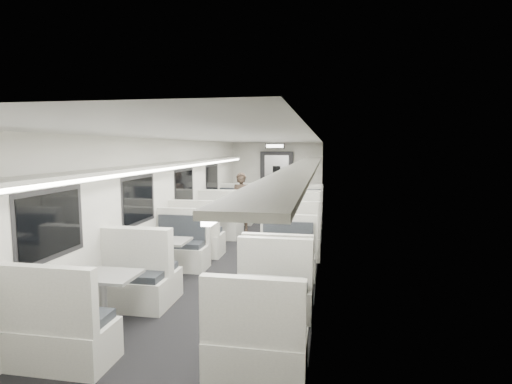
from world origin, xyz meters
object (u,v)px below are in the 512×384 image
at_px(booth_left_a, 228,215).
at_px(vestibule_door, 277,183).
at_px(passenger, 241,202).
at_px(booth_right_b, 296,230).
at_px(booth_left_c, 164,260).
at_px(booth_right_a, 301,218).
at_px(exit_sign, 275,146).
at_px(booth_right_c, 282,270).
at_px(booth_right_d, 267,311).
at_px(booth_left_d, 103,302).
at_px(booth_left_b, 208,229).

height_order(booth_left_a, vestibule_door, vestibule_door).
bearing_deg(vestibule_door, passenger, -101.10).
xyz_separation_m(booth_right_b, vestibule_door, (-1.00, 4.45, 0.64)).
relative_size(booth_left_c, booth_right_a, 0.93).
height_order(vestibule_door, exit_sign, exit_sign).
xyz_separation_m(booth_right_c, passenger, (-1.57, 4.30, 0.43)).
xyz_separation_m(booth_right_b, passenger, (-1.57, 1.52, 0.39)).
relative_size(booth_right_c, booth_right_d, 1.00).
relative_size(booth_left_d, booth_right_b, 0.93).
xyz_separation_m(booth_right_a, vestibule_door, (-1.00, 2.84, 0.64)).
bearing_deg(exit_sign, vestibule_door, 90.00).
bearing_deg(passenger, booth_right_c, -67.10).
bearing_deg(exit_sign, booth_right_d, -83.16).
bearing_deg(booth_left_b, passenger, 75.58).
bearing_deg(booth_left_c, booth_left_b, 90.00).
relative_size(booth_left_b, passenger, 1.40).
bearing_deg(booth_right_b, passenger, 135.95).
height_order(booth_right_c, exit_sign, exit_sign).
bearing_deg(booth_left_b, booth_right_d, -64.77).
height_order(booth_left_a, booth_right_b, booth_right_b).
relative_size(booth_left_a, vestibule_door, 1.04).
bearing_deg(exit_sign, booth_right_b, -75.85).
distance_m(booth_right_c, booth_right_d, 1.60).
height_order(booth_left_b, booth_left_d, booth_left_b).
xyz_separation_m(booth_right_a, exit_sign, (-1.00, 2.35, 1.88)).
height_order(booth_left_a, booth_right_c, booth_left_a).
xyz_separation_m(booth_left_a, booth_left_b, (0.00, -1.90, 0.00)).
bearing_deg(booth_left_a, booth_right_d, -71.97).
distance_m(booth_left_b, booth_right_c, 3.32).
xyz_separation_m(booth_left_d, booth_right_d, (2.00, 0.10, -0.01)).
xyz_separation_m(booth_right_c, booth_right_d, (0.00, -1.60, -0.00)).
distance_m(booth_left_c, passenger, 4.22).
bearing_deg(booth_right_c, booth_left_b, 127.09).
height_order(booth_left_b, booth_left_c, booth_left_b).
relative_size(booth_right_a, booth_right_d, 1.12).
height_order(booth_left_b, passenger, passenger).
bearing_deg(booth_right_a, booth_left_d, -108.16).
xyz_separation_m(booth_right_b, booth_right_d, (0.00, -4.37, -0.04)).
xyz_separation_m(booth_left_a, booth_right_d, (2.00, -6.14, -0.03)).
relative_size(passenger, exit_sign, 2.54).
distance_m(booth_left_d, booth_right_c, 2.63).
bearing_deg(booth_right_a, booth_left_b, -138.85).
relative_size(booth_left_a, booth_left_c, 1.06).
bearing_deg(vestibule_door, booth_left_c, -98.01).
xyz_separation_m(booth_right_b, exit_sign, (-1.00, 3.97, 1.88)).
distance_m(booth_right_a, exit_sign, 3.17).
distance_m(booth_left_d, booth_right_d, 2.00).
height_order(booth_right_c, booth_right_d, booth_right_c).
bearing_deg(booth_left_a, booth_left_c, -90.00).
distance_m(booth_right_b, vestibule_door, 4.61).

